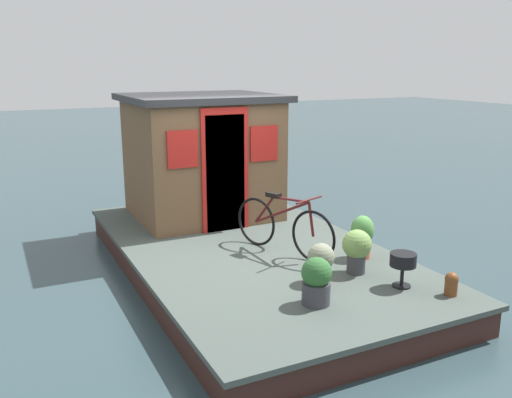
% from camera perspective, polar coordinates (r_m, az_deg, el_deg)
% --- Properties ---
extents(ground_plane, '(60.00, 60.00, 0.00)m').
position_cam_1_polar(ground_plane, '(7.54, -0.68, -7.66)').
color(ground_plane, '#2D4247').
extents(houseboat_deck, '(5.72, 3.16, 0.38)m').
position_cam_1_polar(houseboat_deck, '(7.47, -0.68, -6.30)').
color(houseboat_deck, '#424C47').
rests_on(houseboat_deck, ground_plane).
extents(houseboat_cabin, '(2.05, 2.30, 1.93)m').
position_cam_1_polar(houseboat_cabin, '(8.73, -5.67, 4.54)').
color(houseboat_cabin, brown).
rests_on(houseboat_cabin, houseboat_deck).
extents(bicycle, '(1.52, 0.69, 0.79)m').
position_cam_1_polar(bicycle, '(7.03, 2.87, -2.82)').
color(bicycle, black).
rests_on(bicycle, houseboat_deck).
extents(potted_plant_basil, '(0.32, 0.32, 0.50)m').
position_cam_1_polar(potted_plant_basil, '(5.64, 6.32, -8.47)').
color(potted_plant_basil, '#38383D').
rests_on(potted_plant_basil, houseboat_deck).
extents(potted_plant_geranium, '(0.35, 0.35, 0.53)m').
position_cam_1_polar(potted_plant_geranium, '(6.50, 10.48, -5.08)').
color(potted_plant_geranium, '#38383D').
rests_on(potted_plant_geranium, houseboat_deck).
extents(potted_plant_rosemary, '(0.29, 0.29, 0.55)m').
position_cam_1_polar(potted_plant_rosemary, '(7.01, 11.03, -3.72)').
color(potted_plant_rosemary, '#B2603D').
rests_on(potted_plant_rosemary, houseboat_deck).
extents(potted_plant_succulent, '(0.30, 0.30, 0.46)m').
position_cam_1_polar(potted_plant_succulent, '(6.17, 6.80, -6.40)').
color(potted_plant_succulent, '#C6754C').
rests_on(potted_plant_succulent, houseboat_deck).
extents(charcoal_grill, '(0.29, 0.29, 0.39)m').
position_cam_1_polar(charcoal_grill, '(6.22, 15.11, -6.35)').
color(charcoal_grill, black).
rests_on(charcoal_grill, houseboat_deck).
extents(mooring_bollard, '(0.14, 0.14, 0.26)m').
position_cam_1_polar(mooring_bollard, '(6.21, 19.74, -8.28)').
color(mooring_bollard, brown).
rests_on(mooring_bollard, houseboat_deck).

